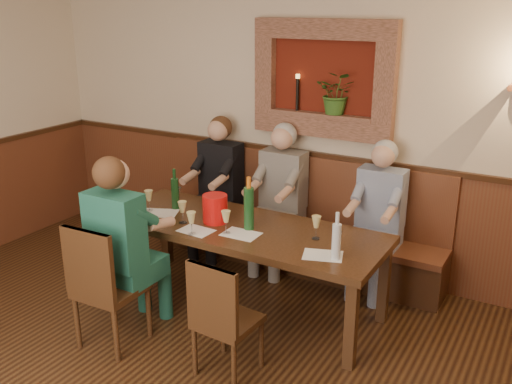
# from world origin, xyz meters

# --- Properties ---
(room_shell) EXTENTS (6.04, 6.04, 2.82)m
(room_shell) POSITION_xyz_m (0.00, 0.00, 1.89)
(room_shell) COLOR beige
(room_shell) RESTS_ON ground
(wainscoting) EXTENTS (6.02, 6.02, 1.15)m
(wainscoting) POSITION_xyz_m (0.00, -0.00, 0.59)
(wainscoting) COLOR brown
(wainscoting) RESTS_ON ground
(wall_niche) EXTENTS (1.36, 0.30, 1.06)m
(wall_niche) POSITION_xyz_m (0.24, 2.94, 1.81)
(wall_niche) COLOR #5E190D
(wall_niche) RESTS_ON ground
(dining_table) EXTENTS (2.40, 0.90, 0.75)m
(dining_table) POSITION_xyz_m (0.00, 1.85, 0.68)
(dining_table) COLOR black
(dining_table) RESTS_ON ground
(bench) EXTENTS (3.00, 0.45, 1.11)m
(bench) POSITION_xyz_m (0.00, 2.79, 0.33)
(bench) COLOR #381E0F
(bench) RESTS_ON ground
(chair_near_left) EXTENTS (0.46, 0.46, 1.00)m
(chair_near_left) POSITION_xyz_m (-0.58, 0.87, 0.29)
(chair_near_left) COLOR black
(chair_near_left) RESTS_ON ground
(chair_near_right) EXTENTS (0.42, 0.42, 0.89)m
(chair_near_right) POSITION_xyz_m (0.38, 1.00, 0.26)
(chair_near_right) COLOR black
(chair_near_right) RESTS_ON ground
(person_bench_left) EXTENTS (0.43, 0.52, 1.44)m
(person_bench_left) POSITION_xyz_m (-0.82, 2.69, 0.60)
(person_bench_left) COLOR black
(person_bench_left) RESTS_ON ground
(person_bench_mid) EXTENTS (0.43, 0.52, 1.44)m
(person_bench_mid) POSITION_xyz_m (-0.10, 2.69, 0.60)
(person_bench_mid) COLOR #605B58
(person_bench_mid) RESTS_ON ground
(person_bench_right) EXTENTS (0.41, 0.50, 1.40)m
(person_bench_right) POSITION_xyz_m (0.88, 2.69, 0.58)
(person_bench_right) COLOR navy
(person_bench_right) RESTS_ON ground
(person_chair_front) EXTENTS (0.44, 0.54, 1.47)m
(person_chair_front) POSITION_xyz_m (-0.58, 1.07, 0.61)
(person_chair_front) COLOR #164750
(person_chair_front) RESTS_ON ground
(spittoon_bucket) EXTENTS (0.25, 0.25, 0.24)m
(spittoon_bucket) POSITION_xyz_m (-0.25, 1.82, 0.87)
(spittoon_bucket) COLOR red
(spittoon_bucket) RESTS_ON dining_table
(wine_bottle_green_a) EXTENTS (0.10, 0.10, 0.45)m
(wine_bottle_green_a) POSITION_xyz_m (0.08, 1.82, 0.94)
(wine_bottle_green_a) COLOR #19471E
(wine_bottle_green_a) RESTS_ON dining_table
(wine_bottle_green_b) EXTENTS (0.07, 0.07, 0.37)m
(wine_bottle_green_b) POSITION_xyz_m (-0.74, 1.91, 0.90)
(wine_bottle_green_b) COLOR #19471E
(wine_bottle_green_b) RESTS_ON dining_table
(water_bottle) EXTENTS (0.07, 0.07, 0.36)m
(water_bottle) POSITION_xyz_m (0.92, 1.64, 0.90)
(water_bottle) COLOR silver
(water_bottle) RESTS_ON dining_table
(tasting_sheet_a) EXTENTS (0.37, 0.33, 0.00)m
(tasting_sheet_a) POSITION_xyz_m (-0.79, 1.74, 0.75)
(tasting_sheet_a) COLOR white
(tasting_sheet_a) RESTS_ON dining_table
(tasting_sheet_b) EXTENTS (0.30, 0.22, 0.00)m
(tasting_sheet_b) POSITION_xyz_m (0.08, 1.69, 0.75)
(tasting_sheet_b) COLOR white
(tasting_sheet_b) RESTS_ON dining_table
(tasting_sheet_c) EXTENTS (0.34, 0.29, 0.00)m
(tasting_sheet_c) POSITION_xyz_m (0.81, 1.65, 0.75)
(tasting_sheet_c) COLOR white
(tasting_sheet_c) RESTS_ON dining_table
(tasting_sheet_d) EXTENTS (0.29, 0.21, 0.00)m
(tasting_sheet_d) POSITION_xyz_m (-0.27, 1.57, 0.75)
(tasting_sheet_d) COLOR white
(tasting_sheet_d) RESTS_ON dining_table
(wine_glass_0) EXTENTS (0.08, 0.08, 0.19)m
(wine_glass_0) POSITION_xyz_m (0.64, 1.91, 0.85)
(wine_glass_0) COLOR #D3C67E
(wine_glass_0) RESTS_ON dining_table
(wine_glass_1) EXTENTS (0.08, 0.08, 0.19)m
(wine_glass_1) POSITION_xyz_m (0.90, 1.70, 0.85)
(wine_glass_1) COLOR white
(wine_glass_1) RESTS_ON dining_table
(wine_glass_2) EXTENTS (0.08, 0.08, 0.19)m
(wine_glass_2) POSITION_xyz_m (-0.74, 1.93, 0.85)
(wine_glass_2) COLOR white
(wine_glass_2) RESTS_ON dining_table
(wine_glass_3) EXTENTS (0.08, 0.08, 0.19)m
(wine_glass_3) POSITION_xyz_m (-0.03, 1.65, 0.85)
(wine_glass_3) COLOR #D3C67E
(wine_glass_3) RESTS_ON dining_table
(wine_glass_4) EXTENTS (0.08, 0.08, 0.19)m
(wine_glass_4) POSITION_xyz_m (-0.26, 1.49, 0.85)
(wine_glass_4) COLOR #D3C67E
(wine_glass_4) RESTS_ON dining_table
(wine_glass_5) EXTENTS (0.08, 0.08, 0.19)m
(wine_glass_5) POSITION_xyz_m (-0.47, 1.66, 0.85)
(wine_glass_5) COLOR #D3C67E
(wine_glass_5) RESTS_ON dining_table
(wine_glass_6) EXTENTS (0.08, 0.08, 0.19)m
(wine_glass_6) POSITION_xyz_m (-0.91, 1.75, 0.85)
(wine_glass_6) COLOR #D3C67E
(wine_glass_6) RESTS_ON dining_table
(wine_glass_7) EXTENTS (0.08, 0.08, 0.19)m
(wine_glass_7) POSITION_xyz_m (-0.33, 1.91, 0.85)
(wine_glass_7) COLOR white
(wine_glass_7) RESTS_ON dining_table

